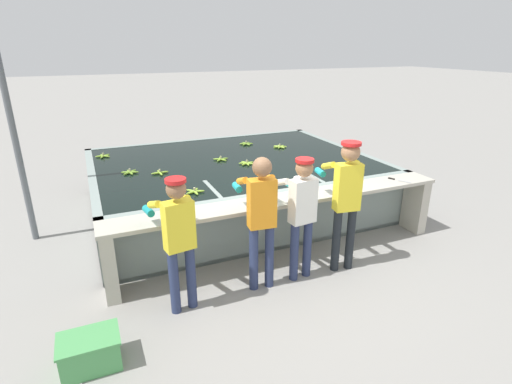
# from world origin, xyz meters

# --- Properties ---
(ground_plane) EXTENTS (80.00, 80.00, 0.00)m
(ground_plane) POSITION_xyz_m (0.00, 0.00, 0.00)
(ground_plane) COLOR gray
(ground_plane) RESTS_ON ground
(wash_tank) EXTENTS (4.85, 3.71, 0.91)m
(wash_tank) POSITION_xyz_m (-0.00, 2.30, 0.45)
(wash_tank) COLOR gray
(wash_tank) RESTS_ON ground
(work_ledge) EXTENTS (4.85, 0.45, 0.91)m
(work_ledge) POSITION_xyz_m (0.00, 0.23, 0.65)
(work_ledge) COLOR #B7B2A3
(work_ledge) RESTS_ON ground
(worker_0) EXTENTS (0.48, 0.73, 1.57)m
(worker_0) POSITION_xyz_m (-1.60, -0.32, 0.94)
(worker_0) COLOR navy
(worker_0) RESTS_ON ground
(worker_1) EXTENTS (0.45, 0.73, 1.67)m
(worker_1) POSITION_xyz_m (-0.60, -0.27, 1.00)
(worker_1) COLOR navy
(worker_1) RESTS_ON ground
(worker_2) EXTENTS (0.45, 0.73, 1.59)m
(worker_2) POSITION_xyz_m (-0.06, -0.26, 0.96)
(worker_2) COLOR navy
(worker_2) RESTS_ON ground
(worker_3) EXTENTS (0.48, 0.75, 1.74)m
(worker_3) POSITION_xyz_m (0.56, -0.31, 1.07)
(worker_3) COLOR #1E2328
(worker_3) RESTS_ON ground
(banana_bunch_floating_0) EXTENTS (0.28, 0.28, 0.08)m
(banana_bunch_floating_0) POSITION_xyz_m (-1.80, 2.19, 0.92)
(banana_bunch_floating_0) COLOR #75A333
(banana_bunch_floating_0) RESTS_ON wash_tank
(banana_bunch_floating_1) EXTENTS (0.28, 0.28, 0.08)m
(banana_bunch_floating_1) POSITION_xyz_m (0.11, 1.93, 0.92)
(banana_bunch_floating_1) COLOR #8CB738
(banana_bunch_floating_1) RESTS_ON wash_tank
(banana_bunch_floating_2) EXTENTS (0.27, 0.27, 0.08)m
(banana_bunch_floating_2) POSITION_xyz_m (-0.22, 2.34, 0.92)
(banana_bunch_floating_2) COLOR #7FAD33
(banana_bunch_floating_2) RESTS_ON wash_tank
(banana_bunch_floating_3) EXTENTS (0.28, 0.27, 0.08)m
(banana_bunch_floating_3) POSITION_xyz_m (-1.08, 0.92, 0.92)
(banana_bunch_floating_3) COLOR #8CB738
(banana_bunch_floating_3) RESTS_ON wash_tank
(banana_bunch_floating_4) EXTENTS (0.28, 0.28, 0.08)m
(banana_bunch_floating_4) POSITION_xyz_m (-1.36, 1.98, 0.92)
(banana_bunch_floating_4) COLOR #8CB738
(banana_bunch_floating_4) RESTS_ON wash_tank
(banana_bunch_floating_5) EXTENTS (0.28, 0.28, 0.08)m
(banana_bunch_floating_5) POSITION_xyz_m (1.16, 2.76, 0.92)
(banana_bunch_floating_5) COLOR #93BC3D
(banana_bunch_floating_5) RESTS_ON wash_tank
(banana_bunch_floating_6) EXTENTS (0.27, 0.28, 0.08)m
(banana_bunch_floating_6) POSITION_xyz_m (-2.12, 3.41, 0.92)
(banana_bunch_floating_6) COLOR #7FAD33
(banana_bunch_floating_6) RESTS_ON wash_tank
(banana_bunch_floating_7) EXTENTS (0.28, 0.28, 0.08)m
(banana_bunch_floating_7) POSITION_xyz_m (0.64, 3.26, 0.92)
(banana_bunch_floating_7) COLOR #75A333
(banana_bunch_floating_7) RESTS_ON wash_tank
(knife_0) EXTENTS (0.18, 0.33, 0.02)m
(knife_0) POSITION_xyz_m (1.86, 0.23, 0.92)
(knife_0) COLOR silver
(knife_0) RESTS_ON work_ledge
(crate) EXTENTS (0.55, 0.39, 0.32)m
(crate) POSITION_xyz_m (-2.60, -0.87, 0.16)
(crate) COLOR #4C9E56
(crate) RESTS_ON ground
(support_post_left) EXTENTS (0.09, 0.09, 3.20)m
(support_post_left) POSITION_xyz_m (-3.29, 2.29, 1.60)
(support_post_left) COLOR slate
(support_post_left) RESTS_ON ground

